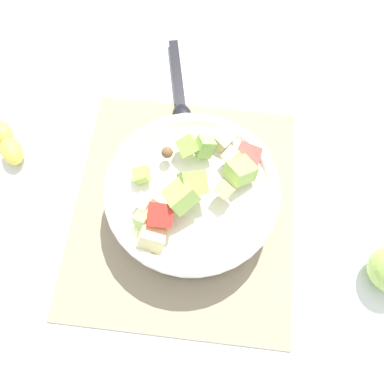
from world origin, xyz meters
The scene contains 4 objects.
ground_plane centered at (0.00, 0.00, 0.00)m, with size 2.40×2.40×0.00m, color silver.
placemat centered at (0.00, 0.00, 0.00)m, with size 0.41×0.36×0.01m, color gray.
salad_bowl centered at (0.01, -0.01, 0.05)m, with size 0.27×0.27×0.13m.
serving_spoon centered at (0.21, 0.03, 0.01)m, with size 0.21×0.07×0.01m.
Camera 1 is at (-0.22, -0.04, 0.61)m, focal length 36.38 mm.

